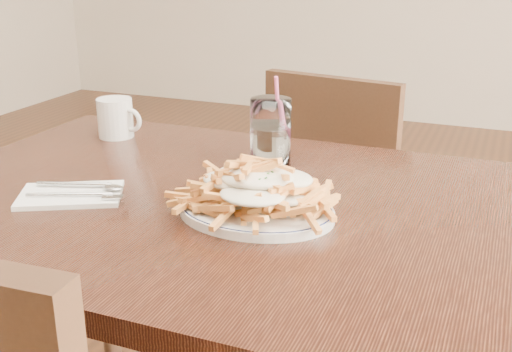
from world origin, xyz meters
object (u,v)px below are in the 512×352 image
at_px(loaded_fries, 256,183).
at_px(coffee_mug, 116,118).
at_px(fries_plate, 256,211).
at_px(water_glass, 271,135).
at_px(table, 234,240).
at_px(chair_far, 341,194).

height_order(loaded_fries, coffee_mug, same).
xyz_separation_m(loaded_fries, coffee_mug, (-0.47, 0.31, -0.01)).
xyz_separation_m(fries_plate, water_glass, (-0.08, 0.26, 0.05)).
height_order(table, water_glass, water_glass).
xyz_separation_m(chair_far, water_glass, (-0.01, -0.55, 0.33)).
distance_m(table, loaded_fries, 0.16).
relative_size(table, chair_far, 1.42).
distance_m(loaded_fries, water_glass, 0.27).
xyz_separation_m(fries_plate, loaded_fries, (0.00, 0.00, 0.05)).
bearing_deg(chair_far, loaded_fries, -85.77).
bearing_deg(table, loaded_fries, -39.09).
bearing_deg(loaded_fries, fries_plate, 0.00).
distance_m(table, water_glass, 0.25).
xyz_separation_m(table, loaded_fries, (0.06, -0.05, 0.14)).
height_order(loaded_fries, water_glass, water_glass).
distance_m(fries_plate, coffee_mug, 0.57).
distance_m(chair_far, water_glass, 0.65).
bearing_deg(table, water_glass, 93.44).
bearing_deg(water_glass, loaded_fries, -74.06).
relative_size(table, water_glass, 6.60).
relative_size(fries_plate, loaded_fries, 1.08).
xyz_separation_m(table, fries_plate, (0.06, -0.05, 0.09)).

